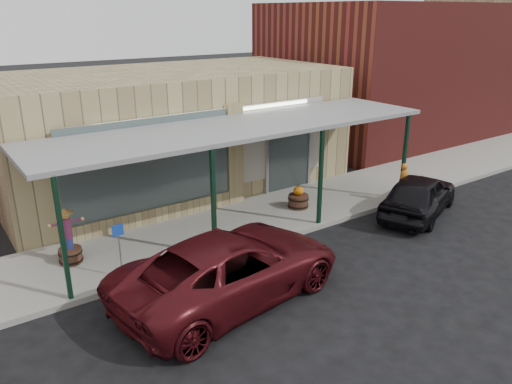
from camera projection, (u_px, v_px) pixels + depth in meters
ground at (322, 273)px, 12.40m from camera, size 120.00×120.00×0.00m
sidewalk at (242, 223)px, 15.15m from camera, size 40.00×3.20×0.15m
storefront at (172, 130)px, 17.97m from camera, size 12.00×6.25×4.20m
awning at (242, 128)px, 14.12m from camera, size 12.00×3.00×3.04m
block_buildings_near at (204, 76)px, 19.28m from camera, size 61.00×8.00×8.00m
barrel_scarecrow at (69, 244)px, 12.46m from camera, size 0.89×0.62×1.47m
barrel_pumpkin at (298, 199)px, 16.06m from camera, size 0.68×0.68×0.76m
handicap_sign at (119, 244)px, 11.63m from camera, size 0.28×0.04×1.36m
parked_sedan at (419, 195)px, 15.74m from camera, size 4.28×2.95×1.48m
car_maroon at (230, 267)px, 11.09m from camera, size 5.78×3.29×1.52m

